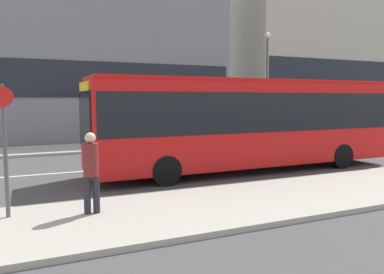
# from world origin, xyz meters

# --- Properties ---
(ground_plane) EXTENTS (120.00, 120.00, 0.00)m
(ground_plane) POSITION_xyz_m (0.00, 0.00, 0.00)
(ground_plane) COLOR #444447
(sidewalk_near) EXTENTS (44.00, 3.50, 0.13)m
(sidewalk_near) POSITION_xyz_m (0.00, -6.25, 0.07)
(sidewalk_near) COLOR #A39E93
(sidewalk_near) RESTS_ON ground_plane
(sidewalk_far) EXTENTS (44.00, 3.50, 0.13)m
(sidewalk_far) POSITION_xyz_m (0.00, 6.25, 0.07)
(sidewalk_far) COLOR #A39E93
(sidewalk_far) RESTS_ON ground_plane
(lane_centerline) EXTENTS (41.80, 0.16, 0.01)m
(lane_centerline) POSITION_xyz_m (0.00, 0.00, 0.00)
(lane_centerline) COLOR silver
(lane_centerline) RESTS_ON ground_plane
(apartment_block_left_tower) EXTENTS (15.70, 4.75, 14.18)m
(apartment_block_left_tower) POSITION_xyz_m (0.19, 11.83, 7.08)
(apartment_block_left_tower) COLOR gray
(apartment_block_left_tower) RESTS_ON ground_plane
(apartment_block_right_tower) EXTENTS (17.75, 5.85, 17.57)m
(apartment_block_right_tower) POSITION_xyz_m (19.99, 12.38, 8.78)
(apartment_block_right_tower) COLOR #B7B2A3
(apartment_block_right_tower) RESTS_ON ground_plane
(city_bus) EXTENTS (11.80, 2.58, 3.41)m
(city_bus) POSITION_xyz_m (2.06, -2.31, 1.96)
(city_bus) COLOR red
(city_bus) RESTS_ON ground_plane
(parked_car_0) EXTENTS (3.94, 1.75, 1.33)m
(parked_car_0) POSITION_xyz_m (12.59, 3.50, 0.63)
(parked_car_0) COLOR silver
(parked_car_0) RESTS_ON ground_plane
(pedestrian_near_stop) EXTENTS (0.35, 0.34, 1.84)m
(pedestrian_near_stop) POSITION_xyz_m (-4.22, -5.83, 1.18)
(pedestrian_near_stop) COLOR #23232D
(pedestrian_near_stop) RESTS_ON sidewalk_near
(bus_stop_sign) EXTENTS (0.44, 0.12, 2.89)m
(bus_stop_sign) POSITION_xyz_m (-5.94, -5.37, 1.81)
(bus_stop_sign) COLOR #4C4C51
(bus_stop_sign) RESTS_ON sidewalk_near
(street_lamp) EXTENTS (0.36, 0.36, 6.66)m
(street_lamp) POSITION_xyz_m (8.42, 5.45, 4.21)
(street_lamp) COLOR #4C4C51
(street_lamp) RESTS_ON sidewalk_far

